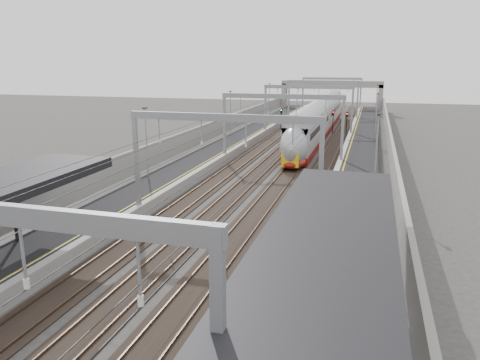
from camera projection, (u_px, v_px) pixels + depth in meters
The scene contains 12 objects.
platform_left at pixel (219, 152), 54.99m from camera, with size 4.00×120.00×1.00m, color black.
platform_right at pixel (359, 160), 50.76m from camera, with size 4.00×120.00×1.00m, color black.
tracks at pixel (286, 160), 52.99m from camera, with size 11.40×140.00×0.20m.
overhead_line at pixel (297, 101), 57.67m from camera, with size 13.00×140.00×6.60m.
canopy_right at pixel (306, 324), 10.44m from camera, with size 4.40×30.00×4.24m.
overbridge at pixel (332, 88), 103.02m from camera, with size 22.00×2.20×6.90m.
wall_left at pixel (193, 142), 55.57m from camera, with size 0.30×120.00×3.20m, color gray.
wall_right at pixel (390, 151), 49.65m from camera, with size 0.30×120.00×3.20m, color gray.
train at pixel (318, 123), 68.56m from camera, with size 2.81×51.17×4.44m.
signal_green at pixel (281, 115), 76.08m from camera, with size 0.32×0.32×3.48m.
signal_red_near at pixel (333, 117), 73.10m from camera, with size 0.32×0.32×3.48m.
signal_red_far at pixel (347, 119), 70.88m from camera, with size 0.32×0.32×3.48m.
Camera 1 is at (9.16, -6.40, 10.75)m, focal length 35.00 mm.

